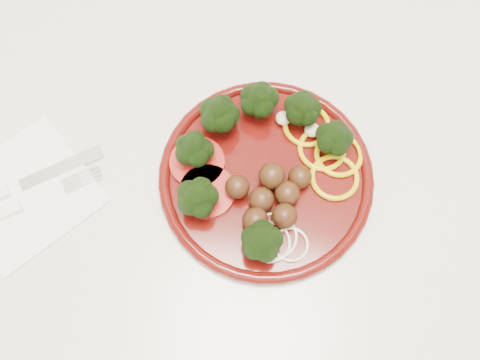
# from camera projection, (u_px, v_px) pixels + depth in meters

# --- Properties ---
(counter) EXTENTS (2.40, 0.60, 0.90)m
(counter) POSITION_uv_depth(u_px,v_px,m) (269.00, 261.00, 1.06)
(counter) COLOR beige
(counter) RESTS_ON ground
(plate) EXTENTS (0.25, 0.25, 0.06)m
(plate) POSITION_uv_depth(u_px,v_px,m) (263.00, 170.00, 0.62)
(plate) COLOR #3F0906
(plate) RESTS_ON counter
(napkin) EXTENTS (0.20, 0.20, 0.00)m
(napkin) POSITION_uv_depth(u_px,v_px,m) (26.00, 193.00, 0.63)
(napkin) COLOR white
(napkin) RESTS_ON counter
(knife) EXTENTS (0.17, 0.11, 0.01)m
(knife) POSITION_uv_depth(u_px,v_px,m) (4.00, 192.00, 0.63)
(knife) COLOR silver
(knife) RESTS_ON napkin
(fork) EXTENTS (0.15, 0.10, 0.01)m
(fork) POSITION_uv_depth(u_px,v_px,m) (9.00, 212.00, 0.62)
(fork) COLOR white
(fork) RESTS_ON napkin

